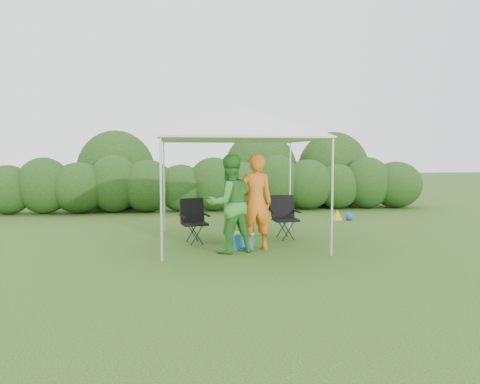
{
  "coord_description": "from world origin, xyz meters",
  "views": [
    {
      "loc": [
        -1.31,
        -8.94,
        1.81
      ],
      "look_at": [
        0.05,
        0.4,
        1.05
      ],
      "focal_mm": 35.0,
      "sensor_mm": 36.0,
      "label": 1
    }
  ],
  "objects": [
    {
      "name": "chair_right",
      "position": [
        1.08,
        0.85,
        0.52
      ],
      "size": [
        0.6,
        0.55,
        0.93
      ],
      "rotation": [
        0.0,
        0.0,
        0.06
      ],
      "color": "black",
      "rests_on": "ground"
    },
    {
      "name": "cooler",
      "position": [
        0.02,
        -0.19,
        0.16
      ],
      "size": [
        0.4,
        0.3,
        0.32
      ],
      "rotation": [
        0.0,
        0.0,
        0.06
      ],
      "color": "#2369A1",
      "rests_on": "ground"
    },
    {
      "name": "chair_left",
      "position": [
        -0.89,
        0.62,
        0.51
      ],
      "size": [
        0.63,
        0.59,
        0.9
      ],
      "rotation": [
        0.0,
        0.0,
        0.18
      ],
      "color": "black",
      "rests_on": "ground"
    },
    {
      "name": "hedge",
      "position": [
        0.1,
        6.0,
        0.82
      ],
      "size": [
        14.11,
        1.53,
        1.8
      ],
      "color": "#254A17",
      "rests_on": "ground"
    },
    {
      "name": "lawn_toy",
      "position": [
        3.29,
        3.38,
        0.13
      ],
      "size": [
        0.55,
        0.46,
        0.28
      ],
      "color": "gold",
      "rests_on": "ground"
    },
    {
      "name": "woman",
      "position": [
        -0.28,
        -0.46,
        0.9
      ],
      "size": [
        1.05,
        0.93,
        1.81
      ],
      "primitive_type": "imported",
      "rotation": [
        0.0,
        0.0,
        3.47
      ],
      "color": "green",
      "rests_on": "ground"
    },
    {
      "name": "bottle",
      "position": [
        0.08,
        -0.23,
        0.45
      ],
      "size": [
        0.07,
        0.07,
        0.27
      ],
      "primitive_type": "cylinder",
      "color": "#592D0C",
      "rests_on": "cooler"
    },
    {
      "name": "canopy",
      "position": [
        0.0,
        0.5,
        2.46
      ],
      "size": [
        3.1,
        3.1,
        2.83
      ],
      "color": "silver",
      "rests_on": "ground"
    },
    {
      "name": "ground",
      "position": [
        0.0,
        0.0,
        0.0
      ],
      "size": [
        70.0,
        70.0,
        0.0
      ],
      "primitive_type": "plane",
      "color": "#3A601E"
    },
    {
      "name": "man",
      "position": [
        0.24,
        -0.29,
        0.91
      ],
      "size": [
        0.68,
        0.47,
        1.82
      ],
      "primitive_type": "imported",
      "rotation": [
        0.0,
        0.0,
        3.19
      ],
      "color": "orange",
      "rests_on": "ground"
    }
  ]
}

